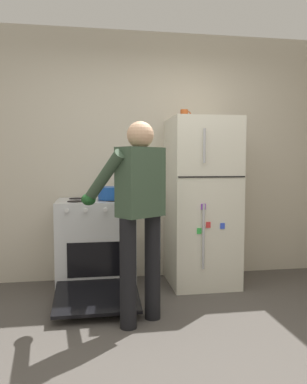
{
  "coord_description": "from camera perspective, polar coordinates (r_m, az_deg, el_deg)",
  "views": [
    {
      "loc": [
        -0.61,
        -2.22,
        1.28
      ],
      "look_at": [
        -0.03,
        1.32,
        1.0
      ],
      "focal_mm": 35.11,
      "sensor_mm": 36.0,
      "label": 1
    }
  ],
  "objects": [
    {
      "name": "red_pot",
      "position": [
        3.76,
        -6.4,
        -0.18
      ],
      "size": [
        0.37,
        0.27,
        0.13
      ],
      "color": "#19479E",
      "rests_on": "stove_range"
    },
    {
      "name": "refrigerator",
      "position": [
        3.98,
        7.29,
        -1.52
      ],
      "size": [
        0.68,
        0.72,
        1.74
      ],
      "color": "silver",
      "rests_on": "ground"
    },
    {
      "name": "stove_range",
      "position": [
        3.87,
        -8.75,
        -8.05
      ],
      "size": [
        0.76,
        1.22,
        0.91
      ],
      "color": "silver",
      "rests_on": "ground"
    },
    {
      "name": "person_cook",
      "position": [
        2.97,
        -2.49,
        -1.78
      ],
      "size": [
        0.68,
        0.73,
        1.6
      ],
      "color": "black",
      "rests_on": "ground"
    },
    {
      "name": "coffee_mug",
      "position": [
        3.99,
        4.72,
        11.69
      ],
      "size": [
        0.11,
        0.08,
        0.1
      ],
      "color": "#B24C1E",
      "rests_on": "refrigerator"
    },
    {
      "name": "ground",
      "position": [
        2.64,
        5.77,
        -24.6
      ],
      "size": [
        8.0,
        8.0,
        0.0
      ],
      "primitive_type": "plane",
      "color": "#4C4742"
    },
    {
      "name": "kitchen_wall_back",
      "position": [
        4.22,
        -0.99,
        5.41
      ],
      "size": [
        6.0,
        0.1,
        2.7
      ],
      "primitive_type": "cube",
      "color": "beige",
      "rests_on": "ground"
    }
  ]
}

